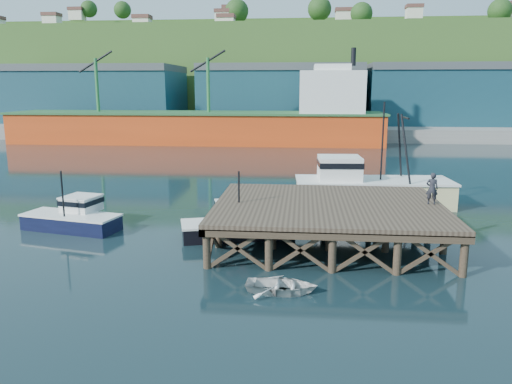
# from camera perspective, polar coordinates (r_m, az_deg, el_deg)

# --- Properties ---
(ground) EXTENTS (300.00, 300.00, 0.00)m
(ground) POSITION_cam_1_polar(r_m,az_deg,el_deg) (27.72, -3.36, -5.30)
(ground) COLOR black
(ground) RESTS_ON ground
(wharf) EXTENTS (12.00, 10.00, 2.62)m
(wharf) POSITION_cam_1_polar(r_m,az_deg,el_deg) (26.76, 8.26, -1.72)
(wharf) COLOR brown
(wharf) RESTS_ON ground
(far_quay) EXTENTS (160.00, 40.00, 2.00)m
(far_quay) POSITION_cam_1_polar(r_m,az_deg,el_deg) (96.54, 2.98, 7.54)
(far_quay) COLOR gray
(far_quay) RESTS_ON ground
(warehouse_left) EXTENTS (32.00, 16.00, 9.00)m
(warehouse_left) POSITION_cam_1_polar(r_m,az_deg,el_deg) (99.23, -18.11, 10.28)
(warehouse_left) COLOR #194555
(warehouse_left) RESTS_ON far_quay
(warehouse_mid) EXTENTS (28.00, 16.00, 9.00)m
(warehouse_mid) POSITION_cam_1_polar(r_m,az_deg,el_deg) (91.29, 2.88, 10.75)
(warehouse_mid) COLOR #194555
(warehouse_mid) RESTS_ON far_quay
(warehouse_right) EXTENTS (30.00, 16.00, 9.00)m
(warehouse_right) POSITION_cam_1_polar(r_m,az_deg,el_deg) (94.81, 21.60, 10.00)
(warehouse_right) COLOR #194555
(warehouse_right) RESTS_ON far_quay
(cargo_ship) EXTENTS (55.50, 10.00, 13.75)m
(cargo_ship) POSITION_cam_1_polar(r_m,az_deg,el_deg) (75.39, -4.25, 8.09)
(cargo_ship) COLOR #E14515
(cargo_ship) RESTS_ON ground
(hillside) EXTENTS (220.00, 50.00, 22.00)m
(hillside) POSITION_cam_1_polar(r_m,az_deg,el_deg) (126.28, 3.63, 13.07)
(hillside) COLOR #2D511E
(hillside) RESTS_ON ground
(boat_navy) EXTENTS (6.04, 3.77, 3.58)m
(boat_navy) POSITION_cam_1_polar(r_m,az_deg,el_deg) (31.24, -20.09, -2.68)
(boat_navy) COLOR black
(boat_navy) RESTS_ON ground
(boat_black) EXTENTS (6.55, 5.43, 3.81)m
(boat_black) POSITION_cam_1_polar(r_m,az_deg,el_deg) (27.97, -2.21, -3.64)
(boat_black) COLOR black
(boat_black) RESTS_ON ground
(trawler) EXTENTS (10.99, 4.46, 7.23)m
(trawler) POSITION_cam_1_polar(r_m,az_deg,el_deg) (35.96, 12.87, 0.84)
(trawler) COLOR #F0E59B
(trawler) RESTS_ON ground
(dinghy) EXTENTS (3.02, 2.25, 0.60)m
(dinghy) POSITION_cam_1_polar(r_m,az_deg,el_deg) (20.58, 2.93, -10.61)
(dinghy) COLOR silver
(dinghy) RESTS_ON ground
(dockworker) EXTENTS (0.67, 0.49, 1.69)m
(dockworker) POSITION_cam_1_polar(r_m,az_deg,el_deg) (27.77, 19.48, 0.38)
(dockworker) COLOR black
(dockworker) RESTS_ON wharf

